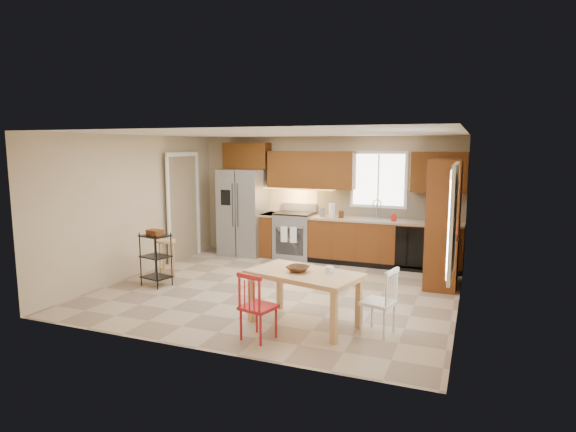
{
  "coord_description": "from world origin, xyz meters",
  "views": [
    {
      "loc": [
        2.92,
        -6.97,
        2.31
      ],
      "look_at": [
        0.0,
        0.4,
        1.15
      ],
      "focal_mm": 30.0,
      "sensor_mm": 36.0,
      "label": 1
    }
  ],
  "objects_px": {
    "fire_extinguisher": "(453,232)",
    "range_stove": "(295,236)",
    "refrigerator": "(244,212)",
    "table_bowl": "(298,272)",
    "utility_cart": "(156,259)",
    "bar_stool": "(167,259)",
    "soap_bottle": "(394,216)",
    "dining_table": "(304,299)",
    "chair_red": "(258,306)",
    "pantry": "(443,223)",
    "table_jar": "(329,271)",
    "chair_white": "(378,301)"
  },
  "relations": [
    {
      "from": "fire_extinguisher",
      "to": "utility_cart",
      "type": "height_order",
      "value": "fire_extinguisher"
    },
    {
      "from": "bar_stool",
      "to": "range_stove",
      "type": "bearing_deg",
      "value": 72.28
    },
    {
      "from": "range_stove",
      "to": "utility_cart",
      "type": "height_order",
      "value": "range_stove"
    },
    {
      "from": "range_stove",
      "to": "pantry",
      "type": "bearing_deg",
      "value": -18.29
    },
    {
      "from": "range_stove",
      "to": "table_jar",
      "type": "distance_m",
      "value": 3.84
    },
    {
      "from": "chair_red",
      "to": "utility_cart",
      "type": "xyz_separation_m",
      "value": [
        -2.53,
        1.41,
        0.03
      ]
    },
    {
      "from": "refrigerator",
      "to": "utility_cart",
      "type": "height_order",
      "value": "refrigerator"
    },
    {
      "from": "dining_table",
      "to": "chair_red",
      "type": "xyz_separation_m",
      "value": [
        -0.35,
        -0.65,
        0.07
      ]
    },
    {
      "from": "bar_stool",
      "to": "utility_cart",
      "type": "xyz_separation_m",
      "value": [
        0.11,
        -0.45,
        0.1
      ]
    },
    {
      "from": "bar_stool",
      "to": "dining_table",
      "type": "bearing_deg",
      "value": -5.78
    },
    {
      "from": "table_bowl",
      "to": "chair_red",
      "type": "bearing_deg",
      "value": -111.95
    },
    {
      "from": "table_bowl",
      "to": "bar_stool",
      "type": "bearing_deg",
      "value": 157.37
    },
    {
      "from": "refrigerator",
      "to": "table_jar",
      "type": "bearing_deg",
      "value": -48.92
    },
    {
      "from": "refrigerator",
      "to": "table_bowl",
      "type": "distance_m",
      "value": 4.26
    },
    {
      "from": "fire_extinguisher",
      "to": "pantry",
      "type": "bearing_deg",
      "value": 100.78
    },
    {
      "from": "fire_extinguisher",
      "to": "dining_table",
      "type": "relative_size",
      "value": 0.26
    },
    {
      "from": "bar_stool",
      "to": "utility_cart",
      "type": "height_order",
      "value": "utility_cart"
    },
    {
      "from": "chair_red",
      "to": "utility_cart",
      "type": "height_order",
      "value": "utility_cart"
    },
    {
      "from": "soap_bottle",
      "to": "table_bowl",
      "type": "height_order",
      "value": "soap_bottle"
    },
    {
      "from": "chair_red",
      "to": "chair_white",
      "type": "bearing_deg",
      "value": 41.96
    },
    {
      "from": "fire_extinguisher",
      "to": "range_stove",
      "type": "bearing_deg",
      "value": 147.38
    },
    {
      "from": "chair_white",
      "to": "refrigerator",
      "type": "bearing_deg",
      "value": 60.11
    },
    {
      "from": "range_stove",
      "to": "pantry",
      "type": "relative_size",
      "value": 0.44
    },
    {
      "from": "pantry",
      "to": "chair_red",
      "type": "height_order",
      "value": "pantry"
    },
    {
      "from": "soap_bottle",
      "to": "dining_table",
      "type": "height_order",
      "value": "soap_bottle"
    },
    {
      "from": "pantry",
      "to": "dining_table",
      "type": "bearing_deg",
      "value": -121.3
    },
    {
      "from": "table_jar",
      "to": "pantry",
      "type": "bearing_deg",
      "value": 63.31
    },
    {
      "from": "bar_stool",
      "to": "pantry",
      "type": "bearing_deg",
      "value": 32.26
    },
    {
      "from": "table_jar",
      "to": "bar_stool",
      "type": "xyz_separation_m",
      "value": [
        -3.3,
        1.12,
        -0.38
      ]
    },
    {
      "from": "utility_cart",
      "to": "dining_table",
      "type": "bearing_deg",
      "value": -1.37
    },
    {
      "from": "range_stove",
      "to": "bar_stool",
      "type": "xyz_separation_m",
      "value": [
        -1.54,
        -2.28,
        -0.12
      ]
    },
    {
      "from": "soap_bottle",
      "to": "dining_table",
      "type": "relative_size",
      "value": 0.14
    },
    {
      "from": "soap_bottle",
      "to": "table_bowl",
      "type": "bearing_deg",
      "value": -100.99
    },
    {
      "from": "table_bowl",
      "to": "table_jar",
      "type": "height_order",
      "value": "table_jar"
    },
    {
      "from": "soap_bottle",
      "to": "pantry",
      "type": "xyz_separation_m",
      "value": [
        0.95,
        -0.9,
        0.05
      ]
    },
    {
      "from": "refrigerator",
      "to": "table_bowl",
      "type": "xyz_separation_m",
      "value": [
        2.52,
        -3.43,
        -0.21
      ]
    },
    {
      "from": "chair_red",
      "to": "table_jar",
      "type": "bearing_deg",
      "value": 61.94
    },
    {
      "from": "utility_cart",
      "to": "bar_stool",
      "type": "bearing_deg",
      "value": 117.19
    },
    {
      "from": "range_stove",
      "to": "fire_extinguisher",
      "type": "height_order",
      "value": "fire_extinguisher"
    },
    {
      "from": "chair_red",
      "to": "table_bowl",
      "type": "height_order",
      "value": "chair_red"
    },
    {
      "from": "pantry",
      "to": "chair_red",
      "type": "relative_size",
      "value": 2.54
    },
    {
      "from": "pantry",
      "to": "dining_table",
      "type": "xyz_separation_m",
      "value": [
        -1.52,
        -2.51,
        -0.71
      ]
    },
    {
      "from": "refrigerator",
      "to": "fire_extinguisher",
      "type": "distance_m",
      "value": 4.76
    },
    {
      "from": "refrigerator",
      "to": "table_jar",
      "type": "relative_size",
      "value": 16.77
    },
    {
      "from": "chair_white",
      "to": "table_bowl",
      "type": "distance_m",
      "value": 1.08
    },
    {
      "from": "bar_stool",
      "to": "utility_cart",
      "type": "relative_size",
      "value": 0.77
    },
    {
      "from": "range_stove",
      "to": "fire_extinguisher",
      "type": "xyz_separation_m",
      "value": [
        3.18,
        -2.04,
        0.64
      ]
    },
    {
      "from": "soap_bottle",
      "to": "dining_table",
      "type": "bearing_deg",
      "value": -99.56
    },
    {
      "from": "dining_table",
      "to": "chair_white",
      "type": "height_order",
      "value": "chair_white"
    },
    {
      "from": "table_jar",
      "to": "utility_cart",
      "type": "relative_size",
      "value": 0.12
    }
  ]
}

